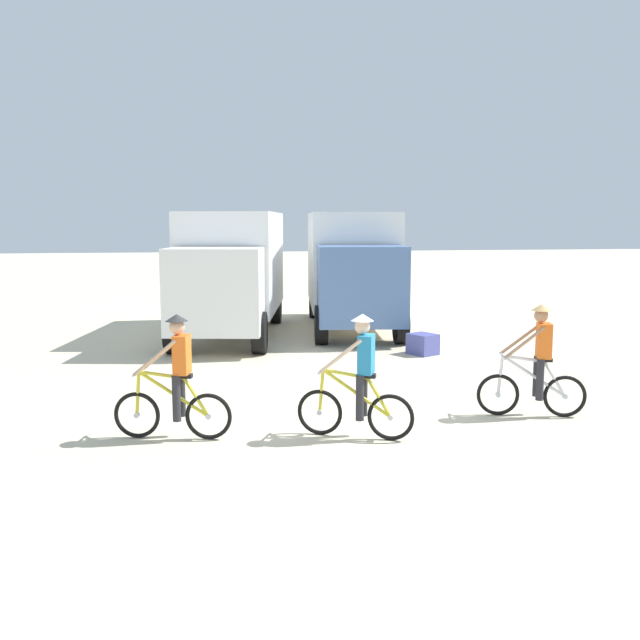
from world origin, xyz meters
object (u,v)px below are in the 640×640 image
object	(u,v)px
box_truck_avon_van	(231,267)
box_truck_white_box	(352,264)
cyclist_cowboy_hat	(359,381)
supply_crate	(423,344)
cyclist_orange_shirt	(176,382)
cyclist_near_camera	(536,365)

from	to	relation	value
box_truck_avon_van	box_truck_white_box	world-z (taller)	same
cyclist_cowboy_hat	supply_crate	size ratio (longest dim) A/B	3.01
box_truck_avon_van	cyclist_orange_shirt	distance (m)	9.30
cyclist_near_camera	supply_crate	bearing A→B (deg)	91.84
box_truck_avon_van	box_truck_white_box	bearing A→B (deg)	11.78
cyclist_cowboy_hat	cyclist_near_camera	distance (m)	3.11
cyclist_orange_shirt	box_truck_white_box	bearing A→B (deg)	64.77
cyclist_near_camera	box_truck_white_box	bearing A→B (deg)	95.77
box_truck_avon_van	cyclist_near_camera	distance (m)	10.03
cyclist_orange_shirt	cyclist_cowboy_hat	size ratio (longest dim) A/B	1.00
box_truck_avon_van	supply_crate	xyz separation A→B (m)	(4.32, -3.57, -1.63)
cyclist_near_camera	supply_crate	distance (m)	5.38
box_truck_white_box	cyclist_near_camera	distance (m)	9.75
box_truck_avon_van	supply_crate	bearing A→B (deg)	-39.61
supply_crate	cyclist_cowboy_hat	bearing A→B (deg)	-115.61
box_truck_avon_van	cyclist_near_camera	size ratio (longest dim) A/B	3.87
box_truck_avon_van	box_truck_white_box	distance (m)	3.59
box_truck_white_box	box_truck_avon_van	bearing A→B (deg)	-168.22
box_truck_avon_van	cyclist_cowboy_hat	bearing A→B (deg)	-81.40
cyclist_orange_shirt	cyclist_cowboy_hat	world-z (taller)	same
box_truck_avon_van	box_truck_white_box	xyz separation A→B (m)	(3.51, 0.73, 0.00)
box_truck_white_box	cyclist_cowboy_hat	bearing A→B (deg)	-101.35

